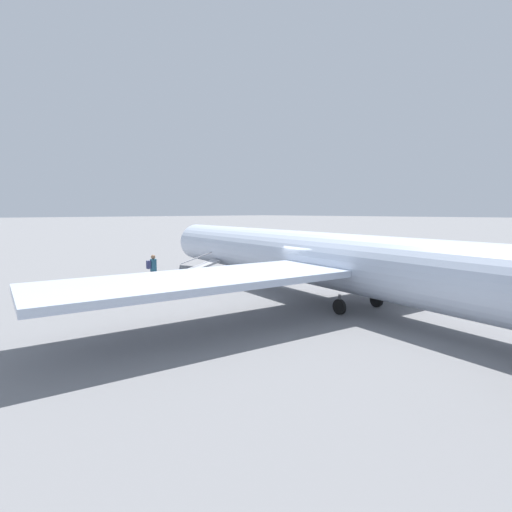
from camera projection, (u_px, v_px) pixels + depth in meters
ground_plane at (316, 299)px, 18.77m from camera, size 600.00×600.00×0.00m
airplane_main at (331, 260)px, 17.78m from camera, size 31.90×24.67×6.52m
boarding_stairs at (176, 276)px, 23.11m from camera, size 1.72×4.13×1.65m
passenger at (153, 268)px, 21.96m from camera, size 0.38×0.56×1.74m
traffic_cone_near_stairs at (148, 294)px, 18.90m from camera, size 0.42×0.42×0.46m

